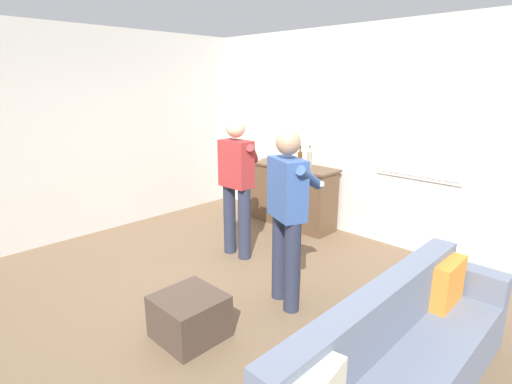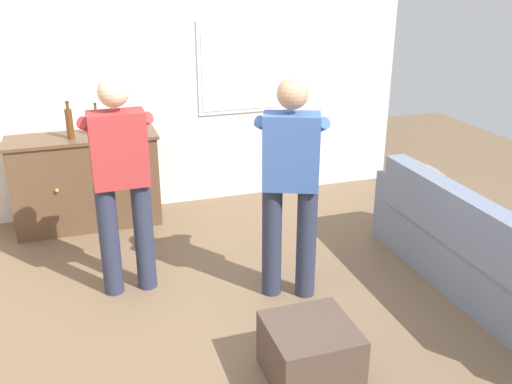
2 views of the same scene
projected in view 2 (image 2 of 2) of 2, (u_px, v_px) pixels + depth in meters
name	position (u px, v px, depth m)	size (l,w,h in m)	color
ground	(236.00, 346.00, 3.84)	(10.40, 10.40, 0.00)	brown
wall_back_with_window	(162.00, 71.00, 5.67)	(5.20, 0.15, 2.80)	silver
couch	(485.00, 260.00, 4.27)	(0.57, 2.53, 0.84)	slate
sideboard_cabinet	(86.00, 182.00, 5.46)	(1.38, 0.49, 0.91)	brown
bottle_wine_green	(69.00, 123.00, 5.17)	(0.06, 0.06, 0.35)	#593314
bottle_liquor_amber	(97.00, 123.00, 5.27)	(0.06, 0.06, 0.31)	#593314
bottle_spirits_clear	(112.00, 121.00, 5.34)	(0.06, 0.06, 0.32)	gray
ottoman	(310.00, 352.00, 3.48)	(0.52, 0.52, 0.37)	#47382D
person_standing_left	(121.00, 177.00, 4.18)	(0.56, 0.48, 1.68)	#282D42
person_standing_right	(291.00, 180.00, 4.13)	(0.51, 0.52, 1.68)	#282D42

